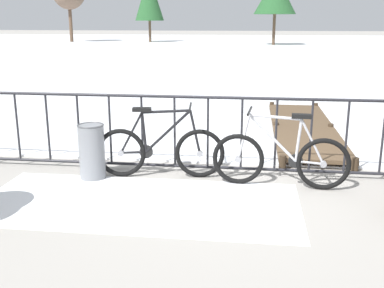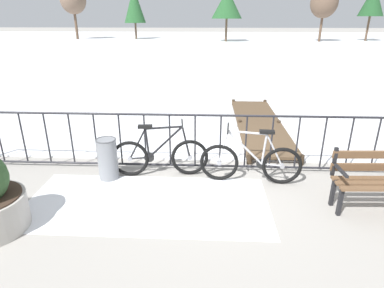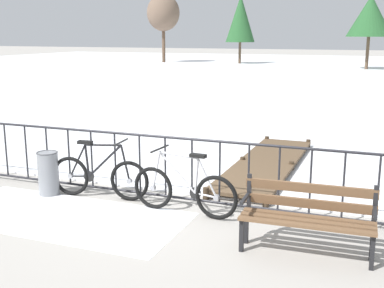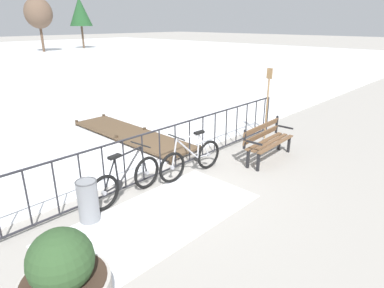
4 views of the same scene
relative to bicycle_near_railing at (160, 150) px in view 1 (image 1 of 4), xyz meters
The scene contains 8 objects.
ground_plane 0.95m from the bicycle_near_railing, 17.32° to the left, with size 160.00×160.00×0.00m, color #9E9991.
frozen_pond 28.68m from the bicycle_near_railing, 88.33° to the left, with size 80.00×56.00×0.03m, color white.
snow_patch 1.01m from the bicycle_near_railing, 94.27° to the right, with size 3.69×1.70×0.01m, color white.
railing_fence 0.90m from the bicycle_near_railing, 17.32° to the left, with size 9.06×0.06×1.07m.
bicycle_near_railing is the anchor object (origin of this frame).
bicycle_second 1.58m from the bicycle_near_railing, ahead, with size 1.71×0.52×0.97m.
trash_bin 0.90m from the bicycle_near_railing, 169.99° to the right, with size 0.35×0.35×0.73m.
wooden_dock 3.49m from the bicycle_near_railing, 52.02° to the left, with size 1.10×4.47×0.20m.
Camera 1 is at (0.35, -6.12, 2.06)m, focal length 43.71 mm.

